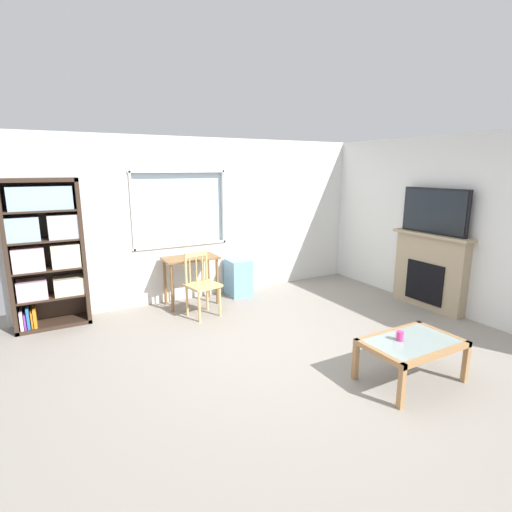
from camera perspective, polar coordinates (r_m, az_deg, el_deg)
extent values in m
cube|color=gray|center=(4.60, 4.16, -13.99)|extent=(6.60, 5.84, 0.02)
cube|color=silver|center=(6.48, -7.56, -1.89)|extent=(5.60, 0.12, 0.87)
cube|color=silver|center=(6.28, -8.06, 14.55)|extent=(5.60, 0.12, 0.50)
cube|color=silver|center=(5.89, -25.90, 5.49)|extent=(1.69, 0.12, 1.15)
cube|color=silver|center=(7.02, 4.27, 7.69)|extent=(2.46, 0.12, 1.15)
cube|color=silver|center=(6.18, -11.21, 6.81)|extent=(1.45, 0.02, 1.15)
cube|color=white|center=(6.20, -10.79, 1.59)|extent=(1.51, 0.06, 0.03)
cube|color=white|center=(6.09, -11.23, 12.01)|extent=(1.51, 0.06, 0.03)
cube|color=white|center=(5.93, -17.68, 6.21)|extent=(0.03, 0.06, 1.15)
cube|color=white|center=(6.38, -4.79, 7.18)|extent=(0.03, 0.06, 1.15)
cube|color=silver|center=(6.22, 27.04, 3.97)|extent=(0.12, 5.04, 2.52)
cube|color=#38281E|center=(5.71, -32.52, -0.27)|extent=(0.05, 0.38, 1.94)
cube|color=#38281E|center=(5.72, -24.04, 0.64)|extent=(0.05, 0.38, 1.94)
cube|color=#38281E|center=(5.60, -29.31, 9.67)|extent=(0.90, 0.38, 0.05)
cube|color=#38281E|center=(5.95, -27.32, -8.72)|extent=(0.90, 0.38, 0.05)
cube|color=#38281E|center=(5.88, -28.32, 0.52)|extent=(0.90, 0.02, 1.94)
cube|color=#38281E|center=(5.84, -27.70, -5.25)|extent=(0.85, 0.36, 0.02)
cube|color=#38281E|center=(5.74, -28.08, -1.65)|extent=(0.85, 0.36, 0.02)
cube|color=#38281E|center=(5.67, -28.48, 2.05)|extent=(0.85, 0.36, 0.02)
cube|color=#38281E|center=(5.62, -28.89, 5.84)|extent=(0.85, 0.36, 0.02)
cube|color=beige|center=(5.79, -29.87, -4.25)|extent=(0.34, 0.28, 0.24)
cube|color=beige|center=(5.80, -25.61, -3.86)|extent=(0.37, 0.30, 0.23)
cube|color=beige|center=(5.70, -30.28, -0.34)|extent=(0.36, 0.33, 0.29)
cube|color=beige|center=(5.70, -26.07, 0.15)|extent=(0.34, 0.32, 0.30)
cube|color=#9EBCDB|center=(5.64, -30.88, 3.41)|extent=(0.36, 0.28, 0.30)
cube|color=#B2B2BC|center=(5.64, -26.37, 3.93)|extent=(0.35, 0.32, 0.31)
cube|color=#9EBCDB|center=(5.60, -28.96, 7.43)|extent=(0.72, 0.28, 0.29)
cube|color=white|center=(5.90, -31.03, -7.90)|extent=(0.04, 0.30, 0.23)
cube|color=purple|center=(5.90, -30.66, -8.03)|extent=(0.02, 0.27, 0.19)
cube|color=#286BB2|center=(5.89, -30.33, -7.63)|extent=(0.03, 0.27, 0.27)
cube|color=orange|center=(5.90, -29.91, -7.87)|extent=(0.02, 0.24, 0.21)
cube|color=orange|center=(5.89, -29.58, -7.67)|extent=(0.04, 0.28, 0.24)
cube|color=brown|center=(5.97, -9.58, -0.29)|extent=(0.81, 0.46, 0.03)
cylinder|color=brown|center=(5.80, -12.17, -4.61)|extent=(0.04, 0.04, 0.72)
cylinder|color=brown|center=(6.03, -5.69, -3.71)|extent=(0.04, 0.04, 0.72)
cylinder|color=brown|center=(6.13, -13.15, -3.72)|extent=(0.04, 0.04, 0.72)
cylinder|color=brown|center=(6.34, -6.97, -2.90)|extent=(0.04, 0.04, 0.72)
cube|color=tan|center=(5.54, -7.76, -4.27)|extent=(0.49, 0.47, 0.04)
cylinder|color=tan|center=(5.39, -8.29, -7.36)|extent=(0.04, 0.04, 0.43)
cylinder|color=tan|center=(5.57, -5.31, -6.63)|extent=(0.04, 0.04, 0.43)
cylinder|color=tan|center=(5.65, -10.03, -6.48)|extent=(0.04, 0.04, 0.43)
cylinder|color=tan|center=(5.82, -7.14, -5.81)|extent=(0.04, 0.04, 0.43)
cylinder|color=tan|center=(5.52, -10.21, -1.97)|extent=(0.04, 0.04, 0.45)
cylinder|color=tan|center=(5.69, -7.27, -1.43)|extent=(0.04, 0.04, 0.45)
cube|color=tan|center=(5.56, -8.78, 0.25)|extent=(0.36, 0.11, 0.06)
cylinder|color=tan|center=(5.56, -9.63, -2.17)|extent=(0.02, 0.02, 0.35)
cylinder|color=tan|center=(5.61, -8.71, -1.99)|extent=(0.02, 0.02, 0.35)
cylinder|color=tan|center=(5.67, -7.81, -1.82)|extent=(0.02, 0.02, 0.35)
cube|color=#72ADDB|center=(6.44, -2.59, -3.13)|extent=(0.35, 0.40, 0.60)
cube|color=tan|center=(6.36, 24.00, -2.17)|extent=(0.18, 1.13, 1.09)
cube|color=black|center=(6.32, 23.36, -3.56)|extent=(0.03, 0.62, 0.60)
cube|color=tan|center=(6.23, 24.35, 2.82)|extent=(0.26, 1.23, 0.04)
cube|color=black|center=(6.19, 24.64, 5.98)|extent=(0.05, 1.05, 0.65)
cube|color=black|center=(6.17, 24.48, 5.97)|extent=(0.01, 1.00, 0.60)
cube|color=#8C9E99|center=(4.16, 21.84, -11.50)|extent=(0.85, 0.51, 0.02)
cube|color=#A37547|center=(4.02, 25.00, -12.93)|extent=(0.95, 0.05, 0.05)
cube|color=#A37547|center=(4.33, 18.91, -10.51)|extent=(0.95, 0.05, 0.05)
cube|color=#A37547|center=(3.85, 17.44, -13.40)|extent=(0.05, 0.61, 0.05)
cube|color=#A37547|center=(4.51, 25.53, -10.18)|extent=(0.05, 0.61, 0.05)
cube|color=#A37547|center=(3.79, 20.44, -17.73)|extent=(0.05, 0.05, 0.37)
cube|color=#A37547|center=(4.45, 28.27, -13.74)|extent=(0.05, 0.05, 0.37)
cube|color=#A37547|center=(4.12, 14.33, -14.69)|extent=(0.05, 0.05, 0.37)
cube|color=#A37547|center=(4.74, 22.47, -11.55)|extent=(0.05, 0.05, 0.37)
cylinder|color=#DB3D84|center=(4.11, 20.27, -10.87)|extent=(0.07, 0.07, 0.09)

